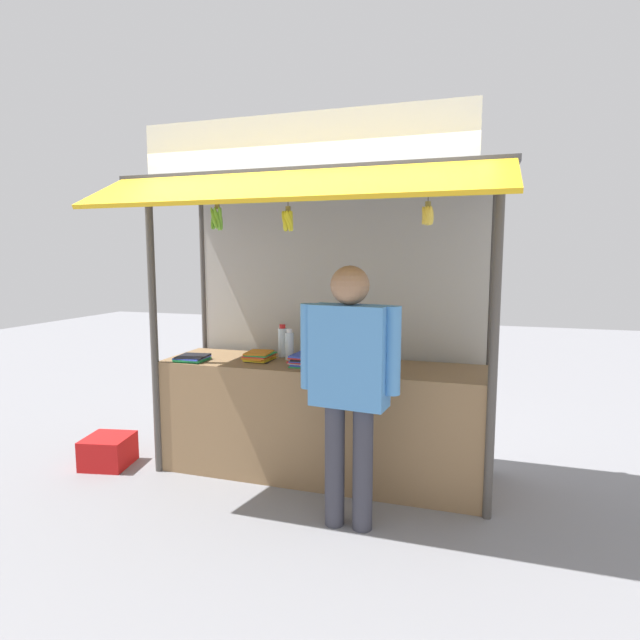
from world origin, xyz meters
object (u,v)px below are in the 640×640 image
Objects in this scene: water_bottle_back_left at (289,345)px; magazine_stack_front_right at (308,359)px; water_bottle_back_right at (310,344)px; vendor_person at (349,373)px; banana_bunch_rightmost at (217,218)px; magazine_stack_mid_right at (192,358)px; banana_bunch_inner_right at (288,220)px; water_bottle_front_left at (283,342)px; magazine_stack_left at (260,356)px; banana_bunch_leftmost at (428,215)px; plastic_crate at (108,451)px.

water_bottle_back_left is 0.27m from magazine_stack_front_right.
vendor_person is at bearing -58.87° from water_bottle_back_right.
banana_bunch_rightmost is at bearing 171.48° from vendor_person.
magazine_stack_mid_right is at bearing -172.53° from magazine_stack_front_right.
magazine_stack_front_right is 1.08× the size of banana_bunch_inner_right.
water_bottle_front_left reaches higher than magazine_stack_left.
water_bottle_back_left is 0.89× the size of banana_bunch_inner_right.
magazine_stack_mid_right is (-0.87, -0.44, -0.09)m from water_bottle_back_right.
banana_bunch_leftmost reaches higher than water_bottle_front_left.
magazine_stack_mid_right is at bearing 148.27° from banana_bunch_rightmost.
banana_bunch_rightmost is at bearing -107.76° from magazine_stack_left.
water_bottle_back_left is at bearing 25.44° from magazine_stack_left.
banana_bunch_leftmost is 3.23m from plastic_crate.
water_bottle_back_right is 1.57m from banana_bunch_leftmost.
water_bottle_front_left is 0.89× the size of magazine_stack_front_right.
vendor_person is (0.58, -0.96, -0.00)m from water_bottle_back_right.
magazine_stack_left is at bearing 173.55° from magazine_stack_front_right.
vendor_person reaches higher than plastic_crate.
banana_bunch_inner_right and banana_bunch_rightmost have the same top height.
banana_bunch_inner_right is at bearing -84.33° from water_bottle_back_right.
magazine_stack_front_right is 1.90m from plastic_crate.
banana_bunch_leftmost reaches higher than magazine_stack_left.
magazine_stack_front_right reaches higher than plastic_crate.
banana_bunch_leftmost is (1.01, -0.68, 0.99)m from water_bottle_back_right.
banana_bunch_rightmost reaches higher than plastic_crate.
banana_bunch_inner_right reaches higher than plastic_crate.
banana_bunch_inner_right reaches higher than water_bottle_back_left.
vendor_person is at bearing -36.79° from magazine_stack_left.
vendor_person is at bearing -52.53° from magazine_stack_front_right.
magazine_stack_front_right is at bearing 87.26° from banana_bunch_inner_right.
banana_bunch_rightmost is 1.49m from vendor_person.
banana_bunch_leftmost is at bearing -26.46° from water_bottle_front_left.
vendor_person is (0.51, -0.28, -0.98)m from banana_bunch_inner_right.
water_bottle_back_right reaches higher than plastic_crate.
water_bottle_back_left is 1.12m from banana_bunch_inner_right.
water_bottle_front_left reaches higher than water_bottle_back_right.
banana_bunch_inner_right is at bearing -14.35° from magazine_stack_mid_right.
banana_bunch_inner_right and banana_bunch_leftmost have the same top height.
water_bottle_back_right is at bearing 95.67° from banana_bunch_inner_right.
water_bottle_front_left is 1.02× the size of banana_bunch_rightmost.
magazine_stack_left is (-0.35, -0.27, -0.08)m from water_bottle_back_right.
banana_bunch_rightmost reaches higher than water_bottle_front_left.
magazine_stack_front_right is at bearing 133.78° from vendor_person.
banana_bunch_leftmost is (0.95, 0.00, 0.01)m from banana_bunch_inner_right.
banana_bunch_inner_right is (0.29, -0.62, 0.96)m from water_bottle_front_left.
water_bottle_front_left is at bearing 153.54° from banana_bunch_leftmost.
magazine_stack_mid_right is 0.98× the size of banana_bunch_leftmost.
vendor_person is (0.49, -0.65, 0.07)m from magazine_stack_front_right.
banana_bunch_inner_right is at bearing -179.89° from banana_bunch_leftmost.
water_bottle_back_right reaches higher than magazine_stack_front_right.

